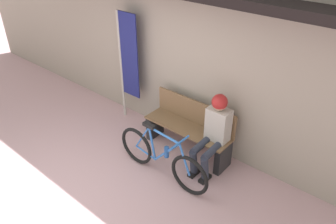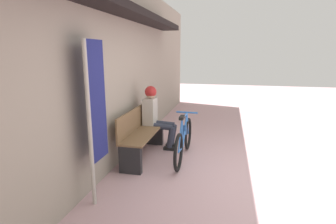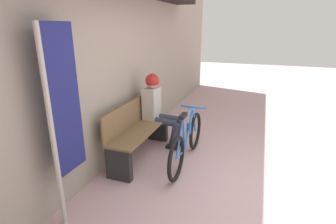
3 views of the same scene
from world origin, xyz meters
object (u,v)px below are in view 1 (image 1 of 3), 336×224
object	(u,v)px
bicycle	(161,158)
person_seated	(214,129)
park_bench_near	(189,129)
banner_pole	(127,60)

from	to	relation	value
bicycle	person_seated	xyz separation A→B (m)	(0.45, 0.65, 0.37)
park_bench_near	banner_pole	world-z (taller)	banner_pole
park_bench_near	banner_pole	xyz separation A→B (m)	(-1.45, 0.09, 0.79)
bicycle	banner_pole	size ratio (longest dim) A/B	0.81
park_bench_near	person_seated	world-z (taller)	person_seated
park_bench_near	bicycle	size ratio (longest dim) A/B	0.90
bicycle	person_seated	bearing A→B (deg)	55.49
banner_pole	person_seated	bearing A→B (deg)	-5.75
banner_pole	bicycle	bearing A→B (deg)	-29.16
park_bench_near	banner_pole	bearing A→B (deg)	176.63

